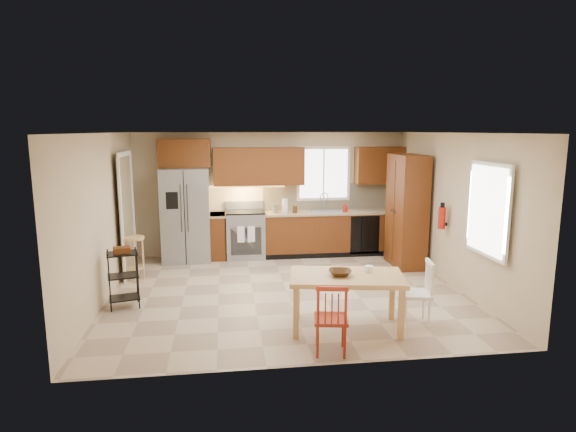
{
  "coord_description": "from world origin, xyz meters",
  "views": [
    {
      "loc": [
        -0.95,
        -7.3,
        2.54
      ],
      "look_at": [
        0.08,
        0.4,
        1.15
      ],
      "focal_mm": 30.0,
      "sensor_mm": 36.0,
      "label": 1
    }
  ],
  "objects_px": {
    "pantry": "(407,211)",
    "dining_table": "(346,302)",
    "soap_bottle": "(345,207)",
    "utility_cart": "(123,279)",
    "chair_white": "(415,293)",
    "range_stove": "(245,235)",
    "bar_stool": "(134,259)",
    "chair_red": "(331,318)",
    "refrigerator": "(186,215)",
    "table_jar": "(369,271)",
    "table_bowl": "(340,276)",
    "fire_extinguisher": "(442,218)"
  },
  "relations": [
    {
      "from": "chair_white",
      "to": "bar_stool",
      "type": "xyz_separation_m",
      "value": [
        -4.03,
        2.42,
        -0.04
      ]
    },
    {
      "from": "range_stove",
      "to": "chair_white",
      "type": "height_order",
      "value": "range_stove"
    },
    {
      "from": "soap_bottle",
      "to": "pantry",
      "type": "bearing_deg",
      "value": -43.45
    },
    {
      "from": "table_bowl",
      "to": "table_jar",
      "type": "xyz_separation_m",
      "value": [
        0.41,
        0.09,
        0.03
      ]
    },
    {
      "from": "fire_extinguisher",
      "to": "chair_white",
      "type": "xyz_separation_m",
      "value": [
        -1.1,
        -1.65,
        -0.68
      ]
    },
    {
      "from": "range_stove",
      "to": "dining_table",
      "type": "distance_m",
      "value": 3.9
    },
    {
      "from": "pantry",
      "to": "dining_table",
      "type": "relative_size",
      "value": 1.46
    },
    {
      "from": "chair_white",
      "to": "bar_stool",
      "type": "height_order",
      "value": "chair_white"
    },
    {
      "from": "chair_white",
      "to": "range_stove",
      "type": "bearing_deg",
      "value": 39.23
    },
    {
      "from": "table_bowl",
      "to": "bar_stool",
      "type": "bearing_deg",
      "value": 140.46
    },
    {
      "from": "range_stove",
      "to": "dining_table",
      "type": "relative_size",
      "value": 0.64
    },
    {
      "from": "range_stove",
      "to": "fire_extinguisher",
      "type": "xyz_separation_m",
      "value": [
        3.18,
        -2.04,
        0.64
      ]
    },
    {
      "from": "soap_bottle",
      "to": "chair_red",
      "type": "bearing_deg",
      "value": -106.24
    },
    {
      "from": "refrigerator",
      "to": "chair_red",
      "type": "relative_size",
      "value": 2.15
    },
    {
      "from": "fire_extinguisher",
      "to": "pantry",
      "type": "bearing_deg",
      "value": 100.78
    },
    {
      "from": "utility_cart",
      "to": "dining_table",
      "type": "bearing_deg",
      "value": -34.95
    },
    {
      "from": "chair_white",
      "to": "utility_cart",
      "type": "relative_size",
      "value": 1.0
    },
    {
      "from": "chair_red",
      "to": "soap_bottle",
      "type": "bearing_deg",
      "value": 83.6
    },
    {
      "from": "soap_bottle",
      "to": "chair_white",
      "type": "xyz_separation_m",
      "value": [
        0.05,
        -3.6,
        -0.57
      ]
    },
    {
      "from": "range_stove",
      "to": "fire_extinguisher",
      "type": "height_order",
      "value": "fire_extinguisher"
    },
    {
      "from": "range_stove",
      "to": "chair_red",
      "type": "relative_size",
      "value": 1.09
    },
    {
      "from": "soap_bottle",
      "to": "table_bowl",
      "type": "xyz_separation_m",
      "value": [
        -0.99,
        -3.65,
        -0.28
      ]
    },
    {
      "from": "chair_red",
      "to": "bar_stool",
      "type": "bearing_deg",
      "value": 141.03
    },
    {
      "from": "chair_red",
      "to": "table_bowl",
      "type": "relative_size",
      "value": 2.9
    },
    {
      "from": "soap_bottle",
      "to": "bar_stool",
      "type": "distance_m",
      "value": 4.2
    },
    {
      "from": "soap_bottle",
      "to": "utility_cart",
      "type": "distance_m",
      "value": 4.66
    },
    {
      "from": "pantry",
      "to": "utility_cart",
      "type": "xyz_separation_m",
      "value": [
        -4.86,
        -1.58,
        -0.63
      ]
    },
    {
      "from": "soap_bottle",
      "to": "range_stove",
      "type": "bearing_deg",
      "value": 177.6
    },
    {
      "from": "fire_extinguisher",
      "to": "soap_bottle",
      "type": "bearing_deg",
      "value": 120.53
    },
    {
      "from": "chair_white",
      "to": "table_jar",
      "type": "distance_m",
      "value": 0.71
    },
    {
      "from": "pantry",
      "to": "fire_extinguisher",
      "type": "xyz_separation_m",
      "value": [
        0.2,
        -1.05,
        0.05
      ]
    },
    {
      "from": "utility_cart",
      "to": "table_jar",
      "type": "bearing_deg",
      "value": -31.68
    },
    {
      "from": "soap_bottle",
      "to": "table_jar",
      "type": "relative_size",
      "value": 1.68
    },
    {
      "from": "fire_extinguisher",
      "to": "utility_cart",
      "type": "height_order",
      "value": "fire_extinguisher"
    },
    {
      "from": "chair_white",
      "to": "table_bowl",
      "type": "height_order",
      "value": "chair_white"
    },
    {
      "from": "soap_bottle",
      "to": "dining_table",
      "type": "distance_m",
      "value": 3.82
    },
    {
      "from": "dining_table",
      "to": "table_jar",
      "type": "relative_size",
      "value": 12.68
    },
    {
      "from": "bar_stool",
      "to": "chair_white",
      "type": "bearing_deg",
      "value": -47.25
    },
    {
      "from": "fire_extinguisher",
      "to": "utility_cart",
      "type": "xyz_separation_m",
      "value": [
        -5.06,
        -0.53,
        -0.68
      ]
    },
    {
      "from": "table_bowl",
      "to": "bar_stool",
      "type": "distance_m",
      "value": 3.89
    },
    {
      "from": "utility_cart",
      "to": "bar_stool",
      "type": "bearing_deg",
      "value": 79.75
    },
    {
      "from": "pantry",
      "to": "bar_stool",
      "type": "distance_m",
      "value": 4.98
    },
    {
      "from": "fire_extinguisher",
      "to": "bar_stool",
      "type": "distance_m",
      "value": 5.24
    },
    {
      "from": "table_jar",
      "to": "fire_extinguisher",
      "type": "bearing_deg",
      "value": 42.85
    },
    {
      "from": "table_jar",
      "to": "pantry",
      "type": "bearing_deg",
      "value": 59.99
    },
    {
      "from": "pantry",
      "to": "chair_white",
      "type": "xyz_separation_m",
      "value": [
        -0.9,
        -2.7,
        -0.63
      ]
    },
    {
      "from": "range_stove",
      "to": "bar_stool",
      "type": "height_order",
      "value": "range_stove"
    },
    {
      "from": "pantry",
      "to": "fire_extinguisher",
      "type": "bearing_deg",
      "value": -79.22
    },
    {
      "from": "pantry",
      "to": "table_bowl",
      "type": "distance_m",
      "value": 3.39
    },
    {
      "from": "soap_bottle",
      "to": "fire_extinguisher",
      "type": "xyz_separation_m",
      "value": [
        1.15,
        -1.95,
        0.1
      ]
    }
  ]
}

